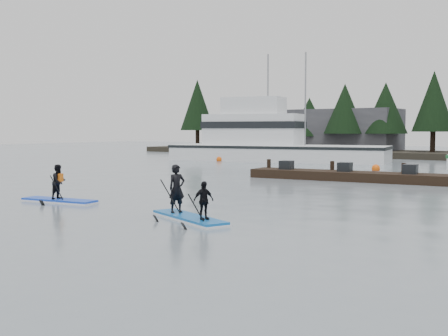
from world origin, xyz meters
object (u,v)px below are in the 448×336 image
Objects in this scene: paddleboard_solo at (59,189)px; paddleboard_duo at (188,203)px; floating_dock at (381,177)px; fishing_boat_large at (271,152)px.

paddleboard_duo reaches higher than paddleboard_solo.
floating_dock is at bearing 55.29° from paddleboard_solo.
floating_dock is 4.48× the size of paddleboard_solo.
fishing_boat_large reaches higher than floating_dock.
paddleboard_solo is at bearing -161.28° from paddleboard_duo.
paddleboard_solo is (7.90, -29.38, -0.31)m from fishing_boat_large.
floating_dock is (15.16, -13.99, -0.57)m from fishing_boat_large.
paddleboard_duo is (14.64, -29.73, -0.29)m from fishing_boat_large.
fishing_boat_large is 1.34× the size of floating_dock.
floating_dock is at bearing 109.79° from paddleboard_duo.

